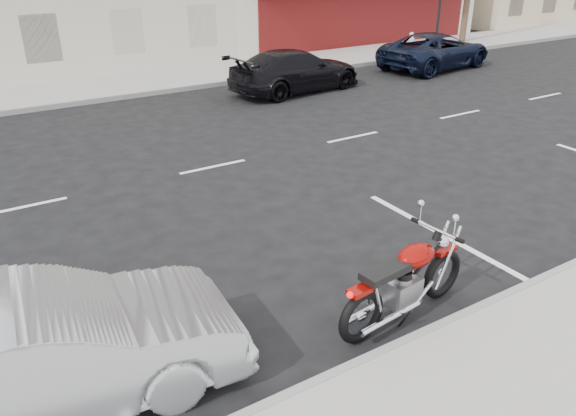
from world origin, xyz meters
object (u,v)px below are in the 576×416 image
(motorcycle, at_px, (445,263))
(car_far, at_px, (296,71))
(fire_hydrant, at_px, (411,40))
(suv_far, at_px, (436,51))
(sedan_silver, at_px, (36,356))

(motorcycle, distance_m, car_far, 12.34)
(fire_hydrant, xyz_separation_m, motorcycle, (-13.40, -14.88, 0.01))
(fire_hydrant, height_order, suv_far, suv_far)
(motorcycle, height_order, suv_far, suv_far)
(motorcycle, height_order, sedan_silver, sedan_silver)
(sedan_silver, xyz_separation_m, car_far, (10.06, 10.63, -0.03))
(fire_hydrant, xyz_separation_m, sedan_silver, (-18.64, -14.15, 0.19))
(fire_hydrant, bearing_deg, suv_far, -119.06)
(fire_hydrant, distance_m, motorcycle, 20.02)
(fire_hydrant, distance_m, sedan_silver, 23.40)
(motorcycle, bearing_deg, fire_hydrant, 41.69)
(car_far, bearing_deg, sedan_silver, 130.08)
(fire_hydrant, xyz_separation_m, car_far, (-8.57, -3.52, 0.16))
(sedan_silver, distance_m, suv_far, 19.99)
(sedan_silver, xyz_separation_m, suv_far, (16.80, 10.85, -0.03))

